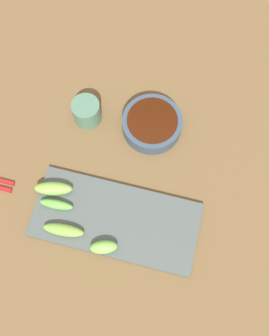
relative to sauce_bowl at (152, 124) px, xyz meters
name	(u,v)px	position (x,y,z in m)	size (l,w,h in m)	color
tabletop	(122,187)	(0.16, -0.03, -0.03)	(2.10, 2.10, 0.02)	brown
sauce_bowl	(152,124)	(0.00, 0.00, 0.00)	(0.15, 0.15, 0.04)	#334558
serving_plate	(116,220)	(0.25, -0.03, -0.02)	(0.17, 0.38, 0.01)	#46504E
broccoli_stalk_0	(106,248)	(0.32, -0.03, 0.00)	(0.03, 0.06, 0.03)	#75B54A
broccoli_stalk_1	(56,204)	(0.25, -0.16, 0.00)	(0.02, 0.08, 0.02)	#60B543
broccoli_stalk_2	(64,230)	(0.30, -0.13, 0.00)	(0.03, 0.09, 0.02)	#70A63E
broccoli_stalk_3	(53,188)	(0.22, -0.18, 0.00)	(0.03, 0.09, 0.03)	#79AE46
tea_cup	(87,112)	(0.01, -0.16, 0.01)	(0.07, 0.07, 0.06)	#49735D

